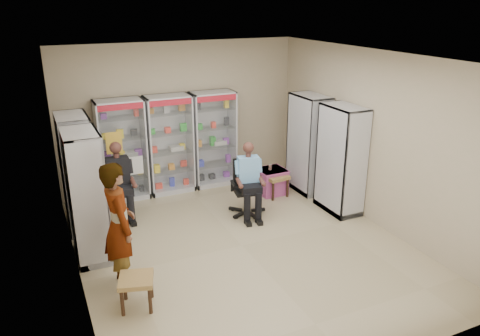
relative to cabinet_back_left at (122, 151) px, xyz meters
name	(u,v)px	position (x,y,z in m)	size (l,w,h in m)	color
floor	(242,246)	(1.30, -2.73, -1.00)	(6.00, 6.00, 0.00)	tan
room_shell	(242,128)	(1.30, -2.73, 0.97)	(5.02, 6.02, 3.01)	tan
cabinet_back_left	(122,151)	(0.00, 0.00, 0.00)	(0.90, 0.50, 2.00)	silver
cabinet_back_mid	(170,145)	(0.95, 0.00, 0.00)	(0.90, 0.50, 2.00)	#ABAEB2
cabinet_back_right	(213,139)	(1.90, 0.00, 0.00)	(0.90, 0.50, 2.00)	#AEB1B6
cabinet_right_far	(308,144)	(3.53, -1.13, 0.00)	(0.50, 0.90, 2.00)	#A7AAAE
cabinet_right_near	(341,160)	(3.53, -2.23, 0.00)	(0.50, 0.90, 2.00)	#BABCC2
cabinet_left_far	(78,173)	(-0.93, -0.93, 0.00)	(0.50, 0.90, 2.00)	#A2A4A9
cabinet_left_near	(87,196)	(-0.93, -2.03, 0.00)	(0.50, 0.90, 2.00)	silver
wooden_chair	(119,191)	(-0.25, -0.73, -0.53)	(0.42, 0.42, 0.94)	black
seated_customer	(119,182)	(-0.25, -0.78, -0.33)	(0.44, 0.60, 1.34)	black
office_chair	(247,188)	(1.89, -1.65, -0.48)	(0.56, 0.56, 1.03)	black
seated_shopkeeper	(248,181)	(1.89, -1.70, -0.34)	(0.43, 0.60, 1.31)	#6B95D3
pink_trunk	(271,181)	(2.78, -0.99, -0.74)	(0.53, 0.51, 0.51)	#9F3F7E
tea_glass	(270,167)	(2.74, -0.98, -0.44)	(0.07, 0.07, 0.10)	#602208
woven_stool_a	(275,185)	(2.78, -1.14, -0.78)	(0.45, 0.45, 0.45)	#94633E
woven_stool_b	(137,292)	(-0.60, -3.60, -0.79)	(0.43, 0.43, 0.43)	olive
standing_man	(119,226)	(-0.65, -3.00, -0.10)	(0.66, 0.43, 1.80)	gray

